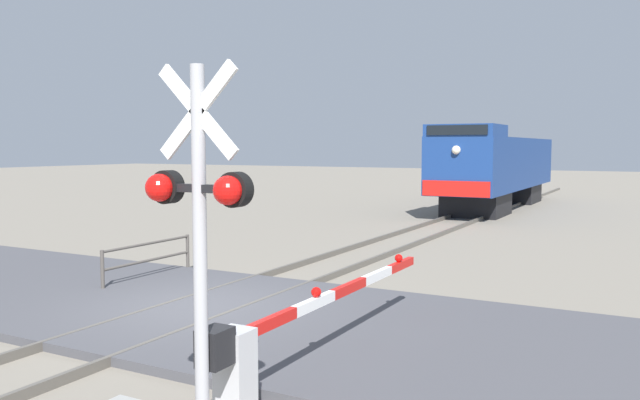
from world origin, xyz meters
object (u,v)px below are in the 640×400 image
guard_railing (148,256)px  locomotive (497,167)px  crossing_signal (198,216)px  crossing_gate (275,341)px

guard_railing → locomotive: bearing=82.8°
crossing_signal → guard_railing: (-6.31, 5.93, -1.80)m
locomotive → crossing_signal: bearing=-82.7°
crossing_signal → crossing_gate: bearing=92.3°
locomotive → crossing_signal: 27.97m
crossing_gate → guard_railing: size_ratio=2.14×
locomotive → guard_railing: bearing=-97.2°
guard_railing → crossing_gate: bearing=-35.5°
crossing_gate → crossing_signal: bearing=-87.7°
locomotive → guard_railing: (-2.76, -21.81, -1.48)m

